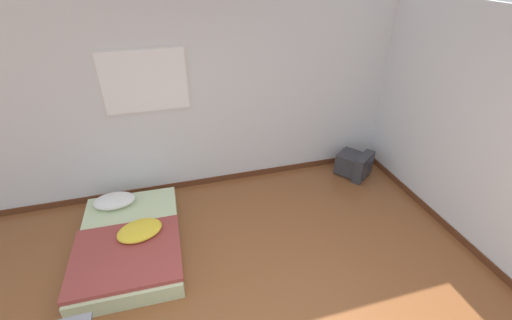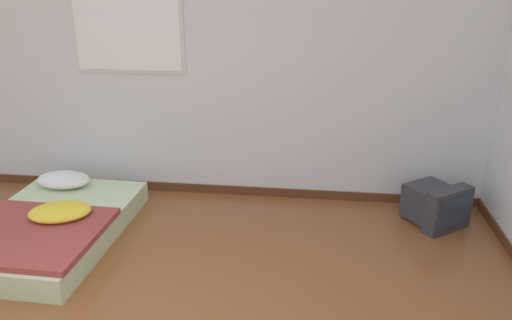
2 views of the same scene
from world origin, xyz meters
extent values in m
cube|color=silver|center=(0.00, 3.01, 1.30)|extent=(7.83, 0.06, 2.60)
cube|color=#562D19|center=(0.00, 2.97, 0.04)|extent=(7.83, 0.02, 0.09)
cube|color=silver|center=(-0.71, 2.97, 1.65)|extent=(1.09, 0.01, 0.84)
cube|color=white|center=(-0.71, 2.97, 1.65)|extent=(1.02, 0.01, 0.77)
cube|color=beige|center=(-1.13, 1.89, 0.10)|extent=(1.17, 1.74, 0.19)
ellipsoid|color=white|center=(-1.31, 2.53, 0.26)|extent=(0.53, 0.35, 0.14)
cube|color=#993D38|center=(-1.14, 1.57, 0.22)|extent=(1.17, 1.02, 0.05)
ellipsoid|color=yellow|center=(-0.99, 1.85, 0.28)|extent=(0.59, 0.50, 0.11)
cube|color=#333338|center=(2.14, 2.65, 0.18)|extent=(0.49, 0.48, 0.32)
cube|color=#333338|center=(2.28, 2.46, 0.20)|extent=(0.45, 0.38, 0.39)
cube|color=#283342|center=(2.32, 2.40, 0.21)|extent=(0.31, 0.22, 0.28)
camera|label=1|loc=(-0.52, -1.33, 3.01)|focal=24.00mm
camera|label=2|loc=(1.09, -1.65, 2.18)|focal=35.00mm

